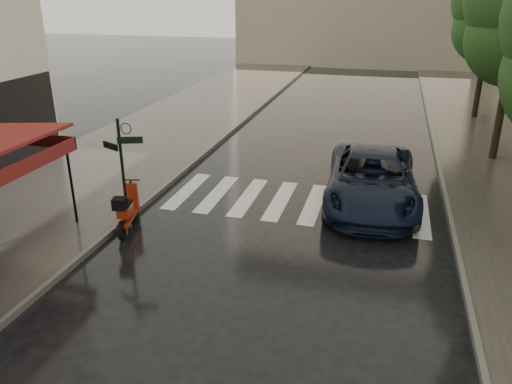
% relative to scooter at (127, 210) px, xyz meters
% --- Properties ---
extents(ground, '(120.00, 120.00, 0.00)m').
position_rel_scooter_xyz_m(ground, '(1.17, -2.95, -0.56)').
color(ground, black).
rests_on(ground, ground).
extents(sidewalk_near, '(6.00, 60.00, 0.12)m').
position_rel_scooter_xyz_m(sidewalk_near, '(-3.33, 9.05, -0.50)').
color(sidewalk_near, '#38332D').
rests_on(sidewalk_near, ground).
extents(curb_near, '(0.12, 60.00, 0.16)m').
position_rel_scooter_xyz_m(curb_near, '(-0.28, 9.05, -0.49)').
color(curb_near, '#595651').
rests_on(curb_near, ground).
extents(curb_far, '(0.12, 60.00, 0.16)m').
position_rel_scooter_xyz_m(curb_far, '(8.62, 9.05, -0.49)').
color(curb_far, '#595651').
rests_on(curb_far, ground).
extents(crosswalk, '(7.85, 3.20, 0.01)m').
position_rel_scooter_xyz_m(crosswalk, '(4.14, 3.05, -0.56)').
color(crosswalk, silver).
rests_on(crosswalk, ground).
extents(signpost, '(1.17, 0.29, 3.10)m').
position_rel_scooter_xyz_m(signpost, '(-0.03, 0.05, 1.27)').
color(signpost, black).
rests_on(signpost, ground).
extents(tree_far, '(3.80, 3.80, 8.16)m').
position_rel_scooter_xyz_m(tree_far, '(10.87, 16.05, 4.89)').
color(tree_far, black).
rests_on(tree_far, sidewalk_far).
extents(scooter, '(0.74, 1.81, 1.21)m').
position_rel_scooter_xyz_m(scooter, '(0.00, 0.00, 0.00)').
color(scooter, black).
rests_on(scooter, ground).
extents(parked_car, '(2.96, 5.89, 1.60)m').
position_rel_scooter_xyz_m(parked_car, '(6.33, 3.54, 0.24)').
color(parked_car, black).
rests_on(parked_car, ground).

